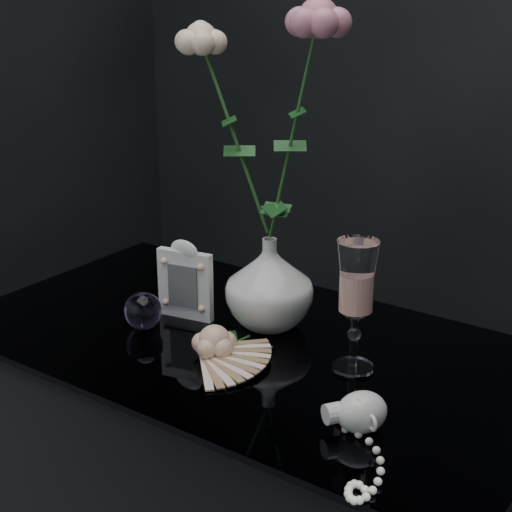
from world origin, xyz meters
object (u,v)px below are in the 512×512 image
Objects in this scene: picture_frame at (185,279)px; vase at (269,283)px; loose_rose at (214,341)px; paperweight at (143,311)px; pearl_jar at (362,410)px; wine_glass at (356,307)px.

vase is at bearing 11.83° from picture_frame.
picture_frame is 0.18m from loose_rose.
paperweight is 0.49m from pearl_jar.
picture_frame reaches higher than loose_rose.
wine_glass reaches higher than pearl_jar.
pearl_jar is at bearing -57.78° from wine_glass.
vase is 0.17m from loose_rose.
wine_glass is at bearing 156.05° from pearl_jar.
vase is 0.76× the size of wine_glass.
vase reaches higher than picture_frame.
wine_glass reaches higher than picture_frame.
pearl_jar is at bearing -8.56° from paperweight.
vase is 1.00× the size of loose_rose.
wine_glass is at bearing 11.85° from paperweight.
wine_glass is at bearing 37.96° from loose_rose.
picture_frame is at bearing 69.20° from paperweight.
paperweight is 0.18m from loose_rose.
picture_frame is at bearing -157.97° from vase.
loose_rose is (0.14, -0.10, -0.05)m from picture_frame.
vase is at bearing 163.56° from wine_glass.
picture_frame is 2.21× the size of paperweight.
wine_glass is 1.02× the size of pearl_jar.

